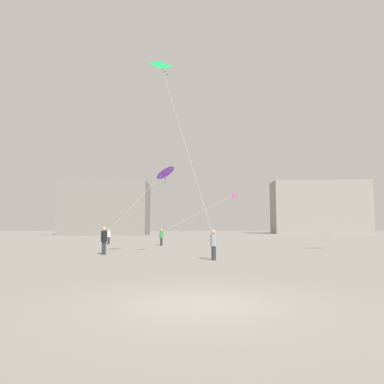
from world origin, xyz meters
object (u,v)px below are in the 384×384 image
(kite_emerald_delta, at_px, (162,69))
(kite_magenta_delta, at_px, (232,196))
(building_left_hall, at_px, (107,209))
(building_centre_hall, at_px, (320,207))
(person_in_green, at_px, (161,236))
(kite_violet_diamond, at_px, (165,172))
(person_in_grey, at_px, (214,243))
(person_in_black, at_px, (104,239))
(person_in_white, at_px, (109,236))

(kite_emerald_delta, relative_size, kite_magenta_delta, 0.99)
(building_left_hall, xyz_separation_m, building_centre_hall, (54.00, 12.09, 0.96))
(person_in_green, distance_m, kite_violet_diamond, 12.39)
(person_in_green, bearing_deg, kite_emerald_delta, -103.98)
(person_in_grey, bearing_deg, person_in_black, -42.57)
(person_in_green, xyz_separation_m, kite_magenta_delta, (8.11, 8.91, 4.72))
(building_centre_hall, bearing_deg, person_in_white, -127.31)
(building_centre_hall, bearing_deg, kite_magenta_delta, -120.25)
(kite_emerald_delta, xyz_separation_m, building_centre_hall, (36.75, 76.16, -3.54))
(building_centre_hall, bearing_deg, kite_violet_diamond, -117.29)
(kite_violet_diamond, distance_m, building_centre_hall, 80.45)
(person_in_white, xyz_separation_m, person_in_green, (5.73, -2.76, -0.01))
(kite_violet_diamond, bearing_deg, person_in_white, 115.35)
(person_in_white, bearing_deg, kite_violet_diamond, 58.08)
(person_in_green, xyz_separation_m, kite_emerald_delta, (1.15, -16.15, 9.60))
(kite_violet_diamond, xyz_separation_m, kite_emerald_delta, (0.14, -4.68, 5.03))
(person_in_grey, height_order, person_in_black, person_in_black)
(person_in_grey, height_order, person_in_white, person_in_grey)
(person_in_white, xyz_separation_m, building_centre_hall, (43.63, 57.25, 6.05))
(person_in_black, xyz_separation_m, kite_violet_diamond, (4.01, -0.28, 4.48))
(person_in_black, relative_size, kite_violet_diamond, 0.38)
(person_in_black, distance_m, person_in_green, 11.58)
(person_in_grey, height_order, kite_emerald_delta, kite_emerald_delta)
(kite_emerald_delta, bearing_deg, kite_magenta_delta, 74.50)
(kite_violet_diamond, bearing_deg, kite_emerald_delta, -88.33)
(person_in_black, height_order, building_centre_hall, building_centre_hall)
(kite_emerald_delta, bearing_deg, person_in_grey, 17.93)
(kite_emerald_delta, xyz_separation_m, kite_magenta_delta, (6.95, 25.06, -4.87))
(person_in_grey, xyz_separation_m, kite_magenta_delta, (4.11, 24.15, 4.71))
(kite_magenta_delta, height_order, building_left_hall, building_left_hall)
(person_in_green, height_order, kite_violet_diamond, kite_violet_diamond)
(kite_violet_diamond, distance_m, building_left_hall, 61.81)
(person_in_grey, bearing_deg, kite_violet_diamond, -64.19)
(person_in_black, distance_m, building_centre_hall, 82.32)
(building_left_hall, bearing_deg, kite_emerald_delta, -74.93)
(kite_emerald_delta, distance_m, building_centre_hall, 84.64)
(person_in_white, xyz_separation_m, building_left_hall, (-10.37, 45.15, 5.09))
(building_left_hall, bearing_deg, person_in_black, -77.50)
(person_in_white, distance_m, person_in_green, 6.36)
(kite_magenta_delta, relative_size, building_centre_hall, 0.39)
(person_in_grey, distance_m, person_in_white, 20.46)
(person_in_green, bearing_deg, person_in_black, -123.02)
(building_left_hall, bearing_deg, person_in_green, -71.43)
(kite_violet_diamond, height_order, building_centre_hall, building_centre_hall)
(person_in_black, relative_size, building_left_hall, 0.10)
(person_in_black, bearing_deg, person_in_grey, -147.44)
(person_in_grey, height_order, kite_magenta_delta, kite_magenta_delta)
(person_in_grey, distance_m, building_centre_hall, 82.75)
(person_in_grey, bearing_deg, kite_magenta_delta, -112.16)
(kite_emerald_delta, relative_size, building_left_hall, 0.51)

